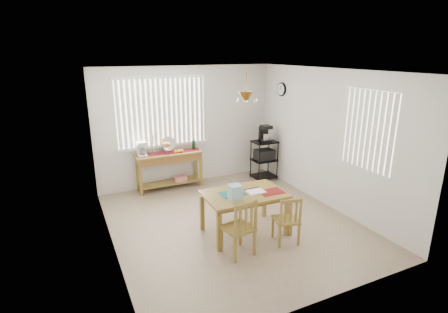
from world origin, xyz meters
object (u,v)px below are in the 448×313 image
cart_items (265,134)px  chair_left (240,228)px  dining_table (244,198)px  sideboard (170,162)px  chair_right (287,220)px  wire_cart (264,156)px

cart_items → chair_left: bearing=-127.6°
dining_table → chair_left: 0.71m
cart_items → dining_table: cart_items is taller
cart_items → dining_table: size_ratio=0.28×
cart_items → chair_left: size_ratio=0.42×
sideboard → dining_table: bearing=-77.9°
chair_left → chair_right: (0.82, -0.01, -0.05)m
cart_items → wire_cart: bearing=-90.0°
chair_left → chair_right: size_ratio=1.12×
chair_left → cart_items: bearing=52.4°
chair_left → sideboard: bearing=92.6°
sideboard → cart_items: cart_items is taller
wire_cart → chair_right: bearing=-114.6°
dining_table → chair_right: (0.44, -0.57, -0.23)m
sideboard → wire_cart: wire_cart is taller
chair_right → dining_table: bearing=127.6°
sideboard → chair_right: bearing=-72.2°
sideboard → chair_left: bearing=-87.4°
sideboard → chair_right: sideboard is taller
sideboard → wire_cart: (2.16, -0.35, -0.06)m
sideboard → dining_table: size_ratio=1.08×
dining_table → chair_left: chair_left is taller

